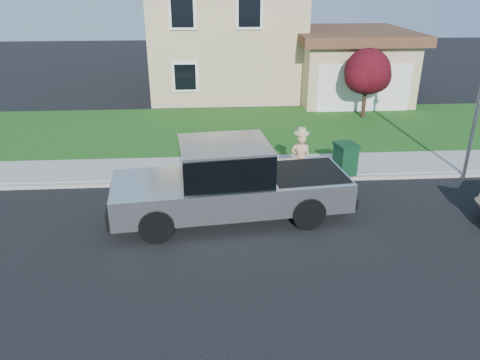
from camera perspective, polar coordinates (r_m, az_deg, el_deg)
name	(u,v)px	position (r m, az deg, el deg)	size (l,w,h in m)	color
ground	(251,225)	(12.85, 1.30, -5.57)	(80.00, 80.00, 0.00)	black
curb	(273,180)	(15.51, 4.04, 0.01)	(40.00, 0.20, 0.12)	gray
sidewalk	(269,167)	(16.51, 3.54, 1.59)	(40.00, 2.00, 0.15)	gray
lawn	(256,129)	(20.72, 1.99, 6.22)	(40.00, 7.00, 0.10)	#204D16
house	(249,35)	(27.82, 1.08, 17.31)	(14.00, 11.30, 6.85)	tan
pickup_truck	(230,183)	(12.91, -1.25, -0.37)	(6.84, 2.96, 2.18)	black
woman	(300,159)	(15.04, 7.37, 2.61)	(0.72, 0.56, 1.93)	tan
ornamental_tree	(368,74)	(22.68, 15.31, 12.39)	(2.32, 2.09, 3.19)	black
trash_bin	(345,158)	(15.96, 12.70, 2.58)	(0.81, 0.88, 1.05)	#0D321B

